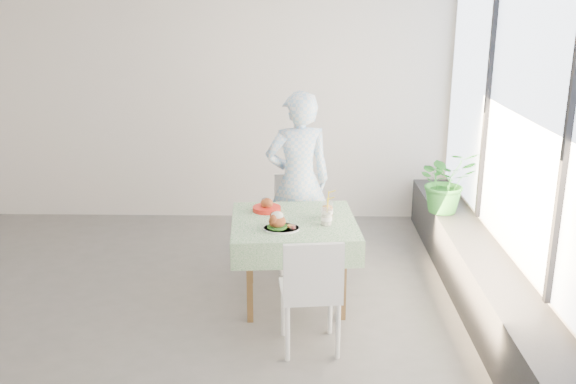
{
  "coord_description": "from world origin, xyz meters",
  "views": [
    {
      "loc": [
        1.26,
        -4.91,
        2.54
      ],
      "look_at": [
        1.16,
        0.28,
        0.98
      ],
      "focal_mm": 40.0,
      "sensor_mm": 36.0,
      "label": 1
    }
  ],
  "objects_px": {
    "main_dish": "(279,224)",
    "potted_plant": "(446,181)",
    "juice_cup_orange": "(327,211)",
    "cafe_table": "(294,251)",
    "chair_far": "(298,240)",
    "chair_near": "(310,314)",
    "diner": "(298,181)"
  },
  "relations": [
    {
      "from": "diner",
      "to": "main_dish",
      "type": "xyz_separation_m",
      "value": [
        -0.15,
        -0.99,
        -0.08
      ]
    },
    {
      "from": "chair_far",
      "to": "main_dish",
      "type": "distance_m",
      "value": 1.11
    },
    {
      "from": "diner",
      "to": "juice_cup_orange",
      "type": "bearing_deg",
      "value": 96.26
    },
    {
      "from": "juice_cup_orange",
      "to": "potted_plant",
      "type": "xyz_separation_m",
      "value": [
        1.21,
        0.92,
        0.01
      ]
    },
    {
      "from": "main_dish",
      "to": "potted_plant",
      "type": "xyz_separation_m",
      "value": [
        1.61,
        1.21,
        0.03
      ]
    },
    {
      "from": "diner",
      "to": "potted_plant",
      "type": "distance_m",
      "value": 1.48
    },
    {
      "from": "chair_far",
      "to": "diner",
      "type": "relative_size",
      "value": 0.52
    },
    {
      "from": "juice_cup_orange",
      "to": "diner",
      "type": "bearing_deg",
      "value": 110.2
    },
    {
      "from": "cafe_table",
      "to": "chair_far",
      "type": "bearing_deg",
      "value": 87.47
    },
    {
      "from": "diner",
      "to": "chair_far",
      "type": "bearing_deg",
      "value": 65.31
    },
    {
      "from": "main_dish",
      "to": "cafe_table",
      "type": "bearing_deg",
      "value": 63.94
    },
    {
      "from": "cafe_table",
      "to": "chair_far",
      "type": "height_order",
      "value": "chair_far"
    },
    {
      "from": "potted_plant",
      "to": "main_dish",
      "type": "bearing_deg",
      "value": -142.96
    },
    {
      "from": "main_dish",
      "to": "potted_plant",
      "type": "relative_size",
      "value": 0.47
    },
    {
      "from": "chair_far",
      "to": "diner",
      "type": "xyz_separation_m",
      "value": [
        0.0,
        0.01,
        0.59
      ]
    },
    {
      "from": "juice_cup_orange",
      "to": "potted_plant",
      "type": "height_order",
      "value": "potted_plant"
    },
    {
      "from": "cafe_table",
      "to": "diner",
      "type": "height_order",
      "value": "diner"
    },
    {
      "from": "chair_far",
      "to": "diner",
      "type": "bearing_deg",
      "value": 79.25
    },
    {
      "from": "chair_near",
      "to": "potted_plant",
      "type": "height_order",
      "value": "potted_plant"
    },
    {
      "from": "chair_near",
      "to": "diner",
      "type": "relative_size",
      "value": 0.52
    },
    {
      "from": "diner",
      "to": "juice_cup_orange",
      "type": "relative_size",
      "value": 6.11
    },
    {
      "from": "main_dish",
      "to": "juice_cup_orange",
      "type": "xyz_separation_m",
      "value": [
        0.4,
        0.3,
        0.02
      ]
    },
    {
      "from": "chair_near",
      "to": "main_dish",
      "type": "distance_m",
      "value": 0.81
    },
    {
      "from": "cafe_table",
      "to": "chair_near",
      "type": "height_order",
      "value": "chair_near"
    },
    {
      "from": "cafe_table",
      "to": "chair_near",
      "type": "xyz_separation_m",
      "value": [
        0.13,
        -0.81,
        -0.18
      ]
    },
    {
      "from": "diner",
      "to": "chair_near",
      "type": "bearing_deg",
      "value": 79.64
    },
    {
      "from": "cafe_table",
      "to": "juice_cup_orange",
      "type": "height_order",
      "value": "juice_cup_orange"
    },
    {
      "from": "chair_near",
      "to": "potted_plant",
      "type": "relative_size",
      "value": 1.44
    },
    {
      "from": "cafe_table",
      "to": "chair_near",
      "type": "distance_m",
      "value": 0.84
    },
    {
      "from": "potted_plant",
      "to": "cafe_table",
      "type": "bearing_deg",
      "value": -146.78
    },
    {
      "from": "main_dish",
      "to": "potted_plant",
      "type": "distance_m",
      "value": 2.02
    },
    {
      "from": "chair_near",
      "to": "potted_plant",
      "type": "xyz_separation_m",
      "value": [
        1.36,
        1.79,
        0.54
      ]
    }
  ]
}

